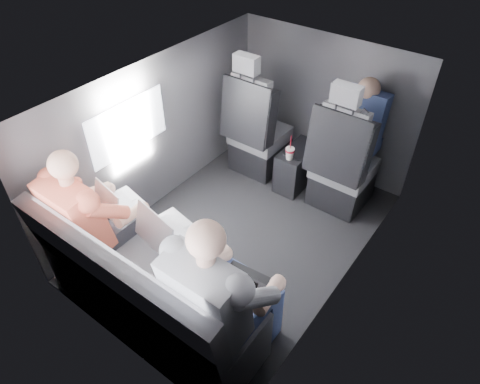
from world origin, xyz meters
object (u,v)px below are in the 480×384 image
Objects in this scene: front_seat_right at (341,169)px; laptop_white at (118,202)px; rear_bench at (147,295)px; passenger_front_right at (362,123)px; laptop_silver at (167,230)px; passenger_rear_right at (223,296)px; passenger_rear_left at (96,218)px; laptop_black at (241,284)px; soda_cup at (290,153)px; front_seat_left at (257,136)px; center_console at (297,167)px.

laptop_white is at bearing -121.69° from front_seat_right.
front_seat_right reaches higher than rear_bench.
laptop_silver is at bearing -105.40° from passenger_front_right.
laptop_white is 0.26× the size of passenger_rear_right.
front_seat_right reaches higher than passenger_rear_left.
front_seat_right reaches higher than laptop_silver.
front_seat_right is at bearing 58.31° from laptop_white.
laptop_white is at bearing 177.00° from laptop_black.
front_seat_right is 3.71× the size of laptop_white.
passenger_front_right is (0.51, 1.86, 0.10)m from laptop_silver.
soda_cup is 1.78m from passenger_rear_right.
passenger_rear_right is at bearing -60.45° from front_seat_left.
front_seat_right is 0.79× the size of rear_bench.
laptop_black is 1.93m from passenger_front_right.
laptop_white is 1.04× the size of laptop_black.
laptop_silver is 1.94m from passenger_front_right.
rear_bench is (0.45, -1.90, -0.09)m from front_seat_left.
rear_bench is 1.30× the size of passenger_rear_left.
front_seat_left is at bearing -164.13° from passenger_front_right.
front_seat_right is 2.64× the size of center_console.
laptop_silver is (0.39, -1.61, 0.24)m from front_seat_left.
passenger_front_right reaches higher than laptop_black.
front_seat_right reaches higher than laptop_black.
laptop_silver is at bearing 162.32° from passenger_rear_right.
passenger_rear_right is at bearing -86.74° from passenger_front_right.
passenger_rear_left is (-0.53, 0.10, 0.32)m from rear_bench.
passenger_rear_right reaches higher than laptop_black.
center_console is 1.94m from rear_bench.
soda_cup is 0.74× the size of laptop_black.
front_seat_right is at bearing 93.95° from passenger_rear_right.
soda_cup is at bearing 87.66° from laptop_silver.
laptop_silver reaches higher than laptop_white.
passenger_rear_right is at bearing -17.68° from laptop_silver.
rear_bench is 1.23× the size of passenger_rear_right.
passenger_rear_left reaches higher than laptop_white.
passenger_front_right is at bearing 88.40° from front_seat_right.
passenger_rear_left is 1.11m from passenger_rear_right.
laptop_white is 2.11m from passenger_front_right.
laptop_black is 0.25× the size of passenger_rear_right.
laptop_white is at bearing 179.63° from laptop_silver.
soda_cup is 0.19× the size of passenger_rear_right.
passenger_rear_right is at bearing -0.05° from passenger_rear_left.
laptop_silver is (0.48, -0.00, 0.01)m from laptop_white.
front_seat_right reaches higher than center_console.
passenger_rear_left reaches higher than center_console.
rear_bench is 4.70× the size of laptop_white.
front_seat_right reaches higher than laptop_white.
front_seat_left is at bearing 180.00° from front_seat_right.
passenger_rear_left is (-0.53, -1.85, 0.43)m from center_console.
laptop_black reaches higher than center_console.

